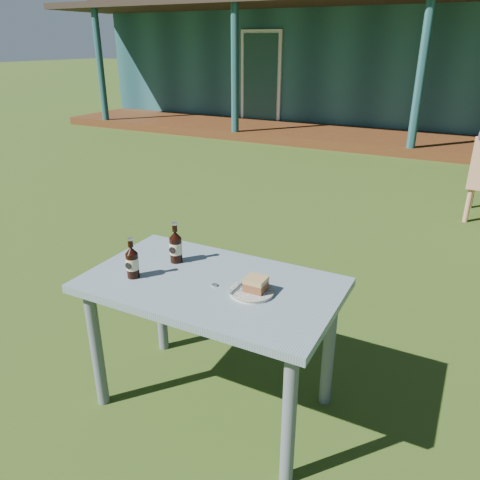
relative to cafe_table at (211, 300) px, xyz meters
The scene contains 9 objects.
ground 1.72m from the cafe_table, 90.00° to the left, with size 80.00×80.00×0.00m, color #334916.
pavilion 11.03m from the cafe_table, 90.00° to the left, with size 15.80×8.30×3.45m.
cafe_table is the anchor object (origin of this frame).
plate 0.25m from the cafe_table, ahead, with size 0.20×0.20×0.01m.
cake_slice 0.28m from the cafe_table, ahead, with size 0.09×0.09×0.06m.
fork 0.19m from the cafe_table, ahead, with size 0.01×0.14×0.00m, color silver.
cola_bottle_near 0.34m from the cafe_table, 158.25° to the left, with size 0.06×0.07×0.21m.
cola_bottle_far 0.42m from the cafe_table, 159.91° to the right, with size 0.06×0.06×0.20m.
bottle_cap 0.12m from the cafe_table, 38.15° to the right, with size 0.03×0.03×0.01m, color silver.
Camera 1 is at (1.02, -3.27, 1.76)m, focal length 35.00 mm.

